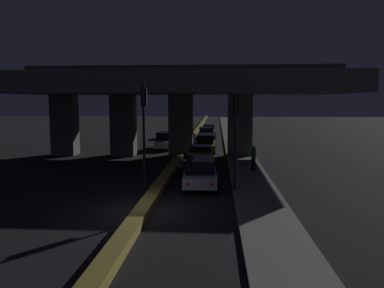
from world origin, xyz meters
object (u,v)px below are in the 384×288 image
at_px(street_lamp, 226,102).
at_px(car_taxi_yellow_third, 205,143).
at_px(traffic_light_right_of_median, 235,126).
at_px(car_white_lead_oncoming, 165,140).
at_px(car_dark_blue_fourth, 206,135).
at_px(car_white_lead, 200,172).
at_px(pedestrian_on_sidewalk, 253,158).
at_px(motorcycle_black_filtering_near, 181,168).
at_px(motorcycle_blue_filtering_far, 194,141).
at_px(car_taxi_yellow_second, 201,154).
at_px(motorcycle_white_filtering_mid, 191,150).
at_px(car_black_second_oncoming, 178,130).
at_px(car_white_fifth, 209,131).
at_px(traffic_light_left_of_median, 144,119).

bearing_deg(street_lamp, car_taxi_yellow_third, -97.24).
height_order(traffic_light_right_of_median, car_white_lead_oncoming, traffic_light_right_of_median).
bearing_deg(car_dark_blue_fourth, car_white_lead, -179.80).
bearing_deg(pedestrian_on_sidewalk, car_white_lead, -127.16).
relative_size(motorcycle_black_filtering_near, motorcycle_blue_filtering_far, 0.93).
distance_m(car_white_lead_oncoming, motorcycle_blue_filtering_far, 3.53).
relative_size(car_white_lead, car_dark_blue_fourth, 1.01).
bearing_deg(car_taxi_yellow_second, traffic_light_right_of_median, -168.24).
bearing_deg(car_dark_blue_fourth, car_taxi_yellow_third, -179.67).
relative_size(car_dark_blue_fourth, pedestrian_on_sidewalk, 2.53).
xyz_separation_m(car_white_lead_oncoming, motorcycle_white_filtering_mid, (2.95, -5.36, -0.27)).
bearing_deg(car_black_second_oncoming, car_dark_blue_fourth, 30.40).
distance_m(car_white_lead, car_white_lead_oncoming, 17.10).
height_order(car_dark_blue_fourth, car_white_lead_oncoming, car_dark_blue_fourth).
bearing_deg(street_lamp, motorcycle_black_filtering_near, -96.63).
bearing_deg(car_black_second_oncoming, car_white_fifth, 93.08).
bearing_deg(motorcycle_black_filtering_near, car_black_second_oncoming, 2.14).
bearing_deg(car_taxi_yellow_second, car_dark_blue_fourth, -2.13).
bearing_deg(car_white_lead, car_dark_blue_fourth, -1.26).
xyz_separation_m(car_dark_blue_fourth, pedestrian_on_sidewalk, (3.68, -17.37, 0.07)).
bearing_deg(motorcycle_blue_filtering_far, motorcycle_white_filtering_mid, -177.94).
relative_size(traffic_light_left_of_median, traffic_light_right_of_median, 1.09).
height_order(car_black_second_oncoming, motorcycle_blue_filtering_far, car_black_second_oncoming).
bearing_deg(car_white_lead, traffic_light_right_of_median, -123.67).
height_order(car_taxi_yellow_third, motorcycle_blue_filtering_far, car_taxi_yellow_third).
height_order(car_black_second_oncoming, motorcycle_white_filtering_mid, car_black_second_oncoming).
relative_size(car_white_lead_oncoming, motorcycle_blue_filtering_far, 2.34).
bearing_deg(motorcycle_blue_filtering_far, motorcycle_black_filtering_near, -178.82).
bearing_deg(motorcycle_blue_filtering_far, car_taxi_yellow_second, -173.12).
relative_size(motorcycle_black_filtering_near, motorcycle_white_filtering_mid, 1.00).
xyz_separation_m(car_taxi_yellow_second, car_white_lead_oncoming, (-3.97, 8.80, 0.13)).
bearing_deg(motorcycle_blue_filtering_far, traffic_light_left_of_median, 176.51).
bearing_deg(car_dark_blue_fourth, motorcycle_white_filtering_mid, 173.89).
bearing_deg(traffic_light_right_of_median, car_white_lead, 148.27).
relative_size(traffic_light_left_of_median, car_white_lead, 1.30).
distance_m(car_white_lead, car_dark_blue_fourth, 21.89).
height_order(traffic_light_left_of_median, car_white_lead_oncoming, traffic_light_left_of_median).
bearing_deg(car_taxi_yellow_third, motorcycle_white_filtering_mid, 160.04).
relative_size(car_taxi_yellow_third, motorcycle_white_filtering_mid, 2.58).
bearing_deg(car_dark_blue_fourth, car_black_second_oncoming, 30.53).
height_order(traffic_light_left_of_median, traffic_light_right_of_median, traffic_light_left_of_median).
bearing_deg(motorcycle_black_filtering_near, car_white_lead_oncoming, 7.60).
bearing_deg(car_white_lead_oncoming, motorcycle_black_filtering_near, 11.30).
relative_size(car_black_second_oncoming, motorcycle_blue_filtering_far, 2.41).
distance_m(traffic_light_left_of_median, street_lamp, 35.13).
height_order(traffic_light_right_of_median, car_white_lead, traffic_light_right_of_median).
height_order(traffic_light_right_of_median, motorcycle_blue_filtering_far, traffic_light_right_of_median).
relative_size(car_white_lead, car_taxi_yellow_second, 1.07).
bearing_deg(car_white_lead_oncoming, car_dark_blue_fourth, 142.57).
bearing_deg(traffic_light_right_of_median, car_white_fifth, 93.88).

